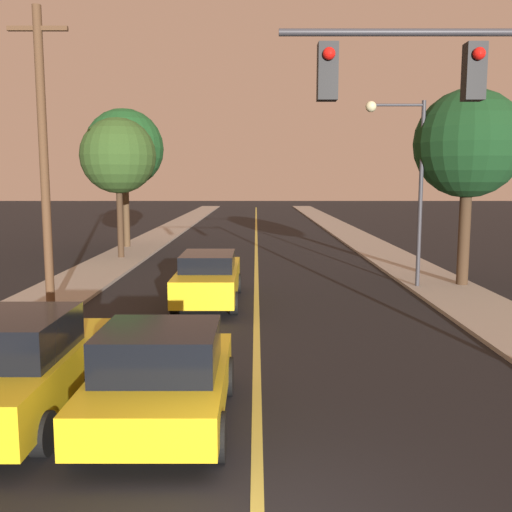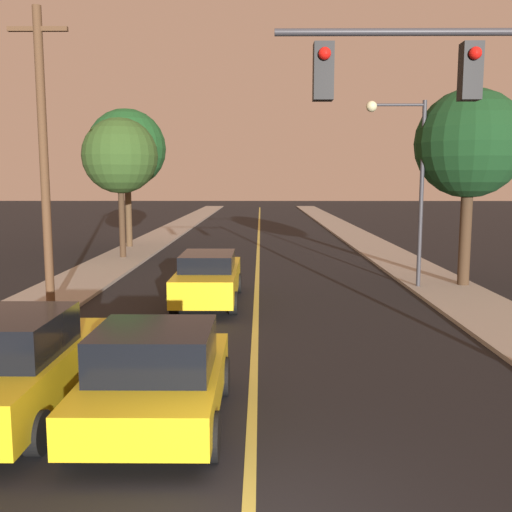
{
  "view_description": "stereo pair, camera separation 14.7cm",
  "coord_description": "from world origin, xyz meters",
  "views": [
    {
      "loc": [
        -0.01,
        -5.36,
        3.71
      ],
      "look_at": [
        0.0,
        10.57,
        1.6
      ],
      "focal_mm": 40.0,
      "sensor_mm": 36.0,
      "label": 1
    },
    {
      "loc": [
        0.13,
        -5.36,
        3.71
      ],
      "look_at": [
        0.0,
        10.57,
        1.6
      ],
      "focal_mm": 40.0,
      "sensor_mm": 36.0,
      "label": 2
    }
  ],
  "objects": [
    {
      "name": "car_outer_lane_front",
      "position": [
        -3.74,
        3.31,
        0.82
      ],
      "size": [
        1.87,
        4.43,
        1.66
      ],
      "color": "gold",
      "rests_on": "ground"
    },
    {
      "name": "utility_pole_left",
      "position": [
        -5.79,
        10.34,
        4.37
      ],
      "size": [
        1.6,
        0.24,
        8.18
      ],
      "color": "#513823",
      "rests_on": "ground"
    },
    {
      "name": "car_near_lane_second",
      "position": [
        -1.45,
        11.7,
        0.8
      ],
      "size": [
        1.88,
        5.01,
        1.56
      ],
      "color": "gold",
      "rests_on": "ground"
    },
    {
      "name": "sidewalk_right",
      "position": [
        6.44,
        36.0,
        0.06
      ],
      "size": [
        2.5,
        80.0,
        0.12
      ],
      "color": "#9E998E",
      "rests_on": "ground"
    },
    {
      "name": "tree_left_near",
      "position": [
        -6.39,
        21.34,
        4.84
      ],
      "size": [
        3.48,
        3.48,
        6.48
      ],
      "color": "#3D2B1C",
      "rests_on": "ground"
    },
    {
      "name": "car_near_lane_front",
      "position": [
        -1.45,
        2.96,
        0.78
      ],
      "size": [
        2.08,
        3.81,
        1.55
      ],
      "color": "gold",
      "rests_on": "ground"
    },
    {
      "name": "traffic_signal_mast",
      "position": [
        3.87,
        4.1,
        4.57
      ],
      "size": [
        5.33,
        0.42,
        6.18
      ],
      "color": "#333338",
      "rests_on": "ground"
    },
    {
      "name": "streetlamp_right",
      "position": [
        5.02,
        13.95,
        4.2
      ],
      "size": [
        2.0,
        0.36,
        6.22
      ],
      "color": "#333338",
      "rests_on": "ground"
    },
    {
      "name": "tree_left_far",
      "position": [
        -7.1,
        25.74,
        5.41
      ],
      "size": [
        4.21,
        4.21,
        7.42
      ],
      "color": "#4C3823",
      "rests_on": "ground"
    },
    {
      "name": "sidewalk_left",
      "position": [
        -6.44,
        36.0,
        0.06
      ],
      "size": [
        2.5,
        80.0,
        0.12
      ],
      "color": "#9E998E",
      "rests_on": "ground"
    },
    {
      "name": "tree_right_near",
      "position": [
        7.18,
        14.23,
        4.92
      ],
      "size": [
        3.65,
        3.65,
        6.66
      ],
      "color": "#3D2B1C",
      "rests_on": "ground"
    },
    {
      "name": "road_surface",
      "position": [
        0.0,
        36.0,
        0.01
      ],
      "size": [
        10.38,
        80.0,
        0.01
      ],
      "color": "black",
      "rests_on": "ground"
    }
  ]
}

